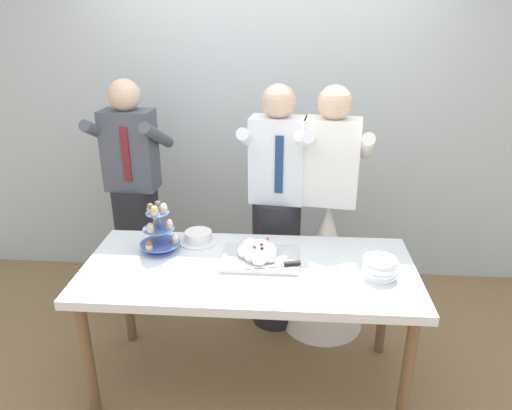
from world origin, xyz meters
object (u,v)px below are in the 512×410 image
at_px(person_groom, 276,224).
at_px(main_cake_tray, 260,254).
at_px(person_guest, 136,211).
at_px(dessert_table, 249,278).
at_px(person_bride, 326,249).
at_px(plate_stack, 380,268).
at_px(round_cake, 198,237).
at_px(cupcake_stand, 159,231).

bearing_deg(person_groom, main_cake_tray, -97.97).
bearing_deg(person_guest, dessert_table, -41.82).
height_order(person_groom, person_bride, same).
bearing_deg(person_guest, person_groom, -8.53).
relative_size(person_groom, person_bride, 1.00).
bearing_deg(dessert_table, main_cake_tray, 52.41).
relative_size(plate_stack, round_cake, 0.76).
height_order(plate_stack, round_cake, plate_stack).
distance_m(plate_stack, person_bride, 0.73).
xyz_separation_m(dessert_table, round_cake, (-0.33, 0.28, 0.10)).
bearing_deg(round_cake, person_guest, 137.49).
relative_size(cupcake_stand, person_groom, 0.18).
height_order(plate_stack, person_guest, person_guest).
relative_size(cupcake_stand, person_guest, 0.18).
xyz_separation_m(plate_stack, person_bride, (-0.22, 0.65, -0.24)).
distance_m(cupcake_stand, main_cake_tray, 0.59).
bearing_deg(person_bride, round_cake, -157.78).
xyz_separation_m(person_bride, person_guest, (-1.32, 0.17, 0.16)).
distance_m(person_bride, person_guest, 1.35).
relative_size(main_cake_tray, round_cake, 1.80).
bearing_deg(person_guest, plate_stack, -27.89).
height_order(cupcake_stand, person_groom, person_groom).
distance_m(cupcake_stand, person_groom, 0.82).
height_order(main_cake_tray, round_cake, main_cake_tray).
xyz_separation_m(main_cake_tray, plate_stack, (0.63, -0.12, 0.01)).
distance_m(plate_stack, person_guest, 1.75).
xyz_separation_m(main_cake_tray, person_groom, (0.08, 0.55, -0.07)).
bearing_deg(round_cake, plate_stack, -18.00).
relative_size(cupcake_stand, person_bride, 0.18).
xyz_separation_m(round_cake, person_groom, (0.46, 0.34, -0.06)).
distance_m(dessert_table, cupcake_stand, 0.58).
distance_m(dessert_table, main_cake_tray, 0.15).
xyz_separation_m(main_cake_tray, round_cake, (-0.38, 0.21, -0.01)).
xyz_separation_m(cupcake_stand, person_groom, (0.66, 0.47, -0.15)).
height_order(person_bride, person_guest, same).
bearing_deg(person_bride, main_cake_tray, -127.57).
distance_m(dessert_table, plate_stack, 0.70).
height_order(main_cake_tray, person_groom, person_groom).
height_order(dessert_table, person_bride, person_bride).
xyz_separation_m(cupcake_stand, plate_stack, (1.21, -0.20, -0.07)).
xyz_separation_m(cupcake_stand, main_cake_tray, (0.58, -0.08, -0.08)).
distance_m(round_cake, person_bride, 0.88).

